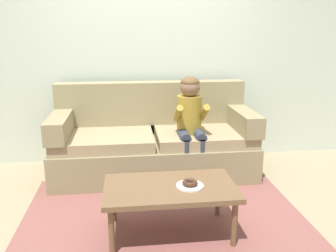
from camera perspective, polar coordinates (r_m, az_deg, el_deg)
ground at (r=3.35m, az=-1.04°, el=-12.90°), size 10.00×10.00×0.00m
wall_back at (r=4.35m, az=-3.07°, el=12.83°), size 8.00×0.10×2.80m
area_rug at (r=3.13m, az=-0.55°, el=-14.94°), size 2.41×1.92×0.01m
couch at (r=4.00m, az=-2.27°, el=-2.66°), size 2.17×0.90×0.99m
coffee_table at (r=2.80m, az=0.35°, el=-10.30°), size 1.02×0.59×0.41m
person_child at (r=3.76m, az=3.61°, el=1.19°), size 0.34×0.58×1.10m
plate at (r=2.78m, az=3.51°, el=-9.49°), size 0.21×0.21×0.01m
donut at (r=2.76m, az=3.52°, el=-9.02°), size 0.17×0.17×0.04m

